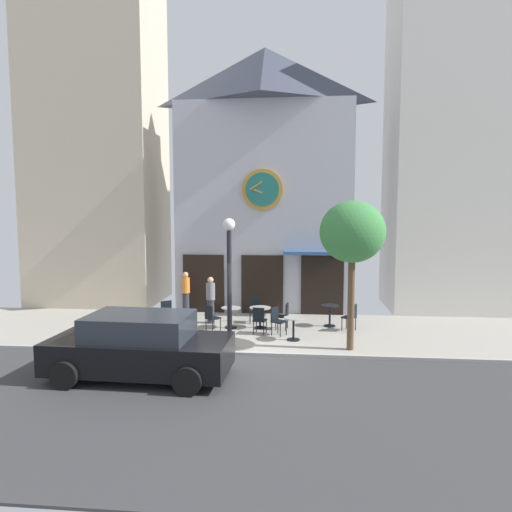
# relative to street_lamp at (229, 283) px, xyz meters

# --- Properties ---
(ground_plane) EXTENTS (27.62, 11.97, 0.13)m
(ground_plane) POSITION_rel_street_lamp_xyz_m (0.34, -1.28, -1.96)
(ground_plane) COLOR #9E998E
(clock_building) EXTENTS (7.01, 3.49, 10.52)m
(clock_building) POSITION_rel_street_lamp_xyz_m (0.59, 5.80, 3.51)
(clock_building) COLOR #B2B2BC
(clock_building) RESTS_ON ground_plane
(neighbor_building_left) EXTENTS (5.37, 3.69, 15.92)m
(neighbor_building_left) POSITION_rel_street_lamp_xyz_m (-6.81, 6.54, 6.03)
(neighbor_building_left) COLOR beige
(neighbor_building_left) RESTS_ON ground_plane
(neighbor_building_right) EXTENTS (5.48, 3.37, 13.00)m
(neighbor_building_right) POSITION_rel_street_lamp_xyz_m (8.43, 6.38, 4.57)
(neighbor_building_right) COLOR silver
(neighbor_building_right) RESTS_ON ground_plane
(street_lamp) EXTENTS (0.36, 0.36, 3.80)m
(street_lamp) POSITION_rel_street_lamp_xyz_m (0.00, 0.00, 0.00)
(street_lamp) COLOR black
(street_lamp) RESTS_ON ground_plane
(street_tree) EXTENTS (1.85, 1.67, 4.30)m
(street_tree) POSITION_rel_street_lamp_xyz_m (3.50, 0.19, 1.45)
(street_tree) COLOR brown
(street_tree) RESTS_ON ground_plane
(cafe_table_near_door) EXTENTS (0.78, 0.78, 0.73)m
(cafe_table_near_door) POSITION_rel_street_lamp_xyz_m (-2.10, 1.48, -1.39)
(cafe_table_near_door) COLOR black
(cafe_table_near_door) RESTS_ON ground_plane
(cafe_table_center_left) EXTENTS (0.67, 0.67, 0.72)m
(cafe_table_center_left) POSITION_rel_street_lamp_xyz_m (-0.30, 2.27, -1.44)
(cafe_table_center_left) COLOR black
(cafe_table_center_left) RESTS_ON ground_plane
(cafe_table_center) EXTENTS (0.74, 0.74, 0.72)m
(cafe_table_center) POSITION_rel_street_lamp_xyz_m (0.70, 2.37, -1.41)
(cafe_table_center) COLOR black
(cafe_table_center) RESTS_ON ground_plane
(cafe_table_rightmost) EXTENTS (0.61, 0.61, 0.72)m
(cafe_table_rightmost) POSITION_rel_street_lamp_xyz_m (1.85, 0.99, -1.46)
(cafe_table_rightmost) COLOR black
(cafe_table_rightmost) RESTS_ON ground_plane
(cafe_table_near_curb) EXTENTS (0.63, 0.63, 0.75)m
(cafe_table_near_curb) POSITION_rel_street_lamp_xyz_m (3.10, 2.83, -1.43)
(cafe_table_near_curb) COLOR black
(cafe_table_near_curb) RESTS_ON ground_plane
(cafe_chair_near_tree) EXTENTS (0.47, 0.47, 0.90)m
(cafe_chair_near_tree) POSITION_rel_street_lamp_xyz_m (0.74, 1.56, -1.40)
(cafe_chair_near_tree) COLOR black
(cafe_chair_near_tree) RESTS_ON ground_plane
(cafe_chair_curbside) EXTENTS (0.55, 0.55, 0.90)m
(cafe_chair_curbside) POSITION_rel_street_lamp_xyz_m (1.31, 1.56, -1.40)
(cafe_chair_curbside) COLOR black
(cafe_chair_curbside) RESTS_ON ground_plane
(cafe_chair_mid_row) EXTENTS (0.52, 0.52, 0.90)m
(cafe_chair_mid_row) POSITION_rel_street_lamp_xyz_m (-2.34, 0.73, -1.40)
(cafe_chair_mid_row) COLOR black
(cafe_chair_mid_row) RESTS_ON ground_plane
(cafe_chair_right_end) EXTENTS (0.56, 0.56, 0.90)m
(cafe_chair_right_end) POSITION_rel_street_lamp_xyz_m (-2.53, 2.24, -1.40)
(cafe_chair_right_end) COLOR black
(cafe_chair_right_end) RESTS_ON ground_plane
(cafe_chair_facing_street) EXTENTS (0.46, 0.46, 0.90)m
(cafe_chair_facing_street) POSITION_rel_street_lamp_xyz_m (1.53, 2.27, -1.40)
(cafe_chair_facing_street) COLOR black
(cafe_chair_facing_street) RESTS_ON ground_plane
(cafe_chair_corner) EXTENTS (0.55, 0.55, 0.90)m
(cafe_chair_corner) POSITION_rel_street_lamp_xyz_m (3.77, 2.29, -1.40)
(cafe_chair_corner) COLOR black
(cafe_chair_corner) RESTS_ON ground_plane
(cafe_chair_under_awning) EXTENTS (0.43, 0.43, 0.90)m
(cafe_chair_under_awning) POSITION_rel_street_lamp_xyz_m (0.44, 3.14, -1.40)
(cafe_chair_under_awning) COLOR black
(cafe_chair_under_awning) RESTS_ON ground_plane
(cafe_chair_left_end) EXTENTS (0.56, 0.56, 0.90)m
(cafe_chair_left_end) POSITION_rel_street_lamp_xyz_m (-0.89, 1.74, -1.40)
(cafe_chair_left_end) COLOR black
(cafe_chair_left_end) RESTS_ON ground_plane
(pedestrian_grey) EXTENTS (0.45, 0.45, 1.67)m
(pedestrian_grey) POSITION_rel_street_lamp_xyz_m (-1.13, 2.92, -1.07)
(pedestrian_grey) COLOR #2D2D38
(pedestrian_grey) RESTS_ON ground_plane
(pedestrian_orange) EXTENTS (0.45, 0.45, 1.67)m
(pedestrian_orange) POSITION_rel_street_lamp_xyz_m (-2.36, 4.17, -1.07)
(pedestrian_orange) COLOR #2D2D38
(pedestrian_orange) RESTS_ON ground_plane
(parked_car_black) EXTENTS (4.36, 2.14, 1.55)m
(parked_car_black) POSITION_rel_street_lamp_xyz_m (-1.77, -2.54, -1.17)
(parked_car_black) COLOR black
(parked_car_black) RESTS_ON ground_plane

